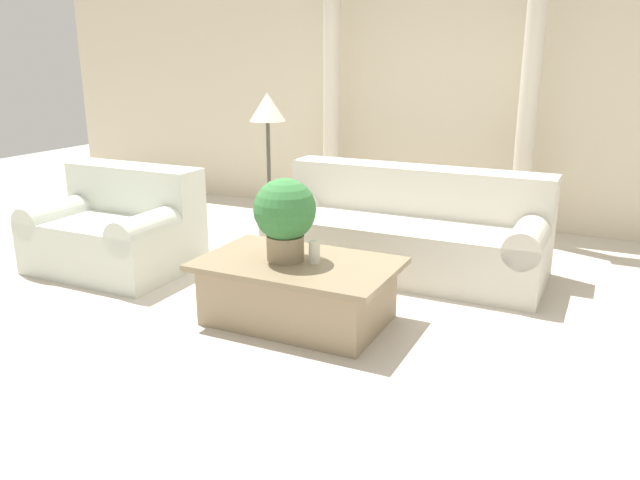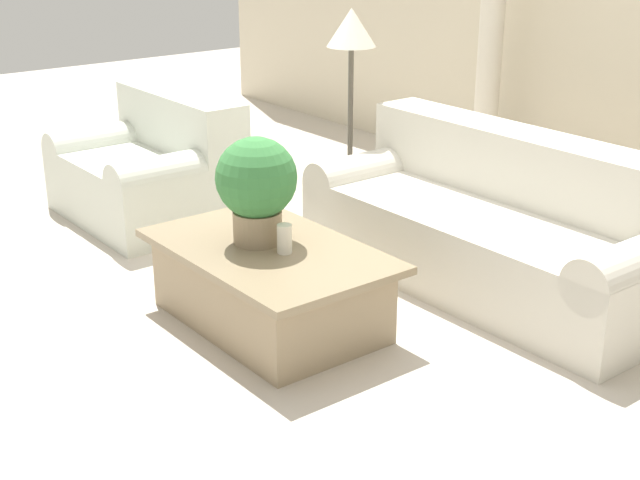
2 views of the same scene
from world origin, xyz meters
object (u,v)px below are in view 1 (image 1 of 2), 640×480
Objects in this scene: sofa_long at (407,231)px; floor_lamp at (268,119)px; coffee_table at (298,290)px; loveseat at (118,228)px; potted_plant at (285,215)px.

sofa_long is 1.63m from floor_lamp.
sofa_long is 1.41m from coffee_table.
floor_lamp is (0.88, 1.07, 0.87)m from loveseat.
coffee_table is at bearing -103.62° from sofa_long.
coffee_table is 2.02m from floor_lamp.
loveseat is 1.96m from coffee_table.
loveseat reaches higher than coffee_table.
potted_plant reaches higher than loveseat.
floor_lamp reaches higher than loveseat.
sofa_long is 1.78× the size of loveseat.
potted_plant is at bearing -178.62° from coffee_table.
loveseat is 0.96× the size of coffee_table.
coffee_table is 0.92× the size of floor_lamp.
sofa_long is 1.49m from potted_plant.
potted_plant is at bearing -10.72° from loveseat.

